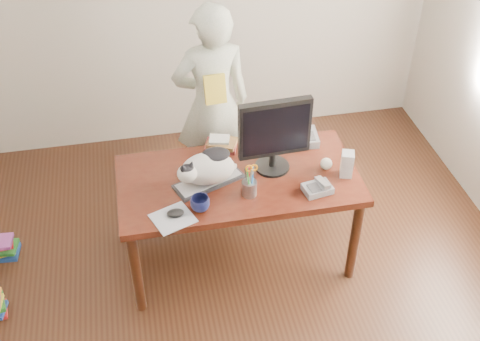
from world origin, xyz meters
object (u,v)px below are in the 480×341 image
at_px(book_pile_b, 0,248).
at_px(book_stack, 221,144).
at_px(speaker, 347,164).
at_px(baseball, 326,164).
at_px(phone, 318,188).
at_px(mouse, 175,213).
at_px(cat, 206,168).
at_px(person, 212,104).
at_px(desk, 236,187).
at_px(calculator, 306,137).
at_px(monitor, 275,132).
at_px(keyboard, 209,181).
at_px(coffee_mug, 200,204).
at_px(pen_cup, 249,186).

bearing_deg(book_pile_b, book_stack, -0.18).
relative_size(speaker, baseball, 2.22).
bearing_deg(phone, book_pile_b, 155.17).
bearing_deg(speaker, book_pile_b, -171.94).
xyz_separation_m(mouse, baseball, (1.05, 0.27, 0.02)).
bearing_deg(cat, person, 56.43).
relative_size(desk, person, 0.98).
distance_m(cat, calculator, 0.84).
bearing_deg(monitor, speaker, -20.85).
bearing_deg(cat, calculator, 1.63).
bearing_deg(baseball, mouse, -165.78).
xyz_separation_m(speaker, book_pile_b, (-2.43, 0.46, -0.77)).
height_order(book_stack, calculator, book_stack).
distance_m(desk, phone, 0.60).
distance_m(monitor, speaker, 0.53).
distance_m(keyboard, mouse, 0.37).
distance_m(person, book_pile_b, 1.89).
bearing_deg(calculator, book_stack, -176.99).
xyz_separation_m(monitor, mouse, (-0.70, -0.33, -0.28)).
bearing_deg(cat, book_pile_b, 144.22).
relative_size(keyboard, calculator, 2.12).
distance_m(speaker, person, 1.19).
height_order(monitor, speaker, monitor).
distance_m(keyboard, cat, 0.12).
height_order(baseball, person, person).
distance_m(desk, book_stack, 0.33).
relative_size(baseball, calculator, 0.35).
bearing_deg(calculator, keyboard, -150.58).
bearing_deg(book_stack, keyboard, -91.25).
xyz_separation_m(keyboard, book_stack, (0.15, 0.36, 0.02)).
bearing_deg(baseball, desk, 170.54).
bearing_deg(keyboard, monitor, -15.01).
relative_size(coffee_mug, person, 0.07).
distance_m(pen_cup, coffee_mug, 0.34).
xyz_separation_m(calculator, book_pile_b, (-2.27, 0.04, -0.71)).
height_order(mouse, book_stack, book_stack).
bearing_deg(book_pile_b, monitor, -8.96).
distance_m(pen_cup, person, 1.00).
bearing_deg(book_stack, desk, -57.13).
bearing_deg(desk, book_pile_b, 171.03).
height_order(phone, speaker, speaker).
bearing_deg(person, monitor, 106.25).
distance_m(mouse, speaker, 1.18).
distance_m(phone, book_stack, 0.79).
distance_m(pen_cup, speaker, 0.68).
height_order(speaker, person, person).
distance_m(mouse, book_stack, 0.75).
bearing_deg(mouse, pen_cup, -9.10).
distance_m(monitor, phone, 0.45).
height_order(monitor, calculator, monitor).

